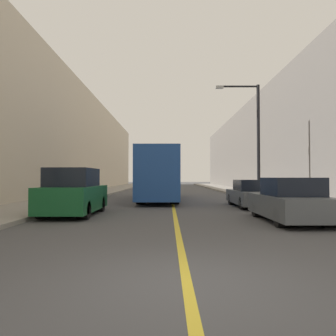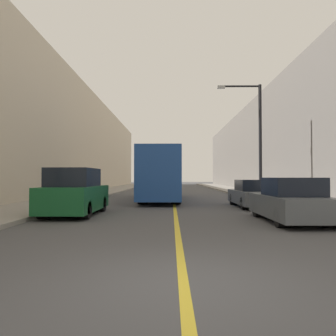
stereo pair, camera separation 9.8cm
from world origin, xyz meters
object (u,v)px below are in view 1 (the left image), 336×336
(bus, at_px, (161,174))
(car_right_near, at_px, (292,202))
(street_lamp_right, at_px, (256,133))
(car_right_mid, at_px, (253,195))
(parked_suv_left, at_px, (75,194))

(bus, distance_m, car_right_near, 12.07)
(car_right_near, distance_m, street_lamp_right, 10.22)
(street_lamp_right, bearing_deg, car_right_near, -97.55)
(car_right_mid, bearing_deg, bus, 133.61)
(bus, height_order, street_lamp_right, street_lamp_right)
(parked_suv_left, height_order, car_right_near, parked_suv_left)
(bus, height_order, car_right_near, bus)
(bus, relative_size, car_right_mid, 2.45)
(bus, distance_m, street_lamp_right, 6.88)
(car_right_near, bearing_deg, car_right_mid, 89.02)
(parked_suv_left, bearing_deg, car_right_near, -13.48)
(bus, height_order, car_right_mid, bus)
(car_right_mid, height_order, street_lamp_right, street_lamp_right)
(parked_suv_left, xyz_separation_m, car_right_mid, (8.31, 3.76, -0.24))
(car_right_near, height_order, car_right_mid, car_right_near)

